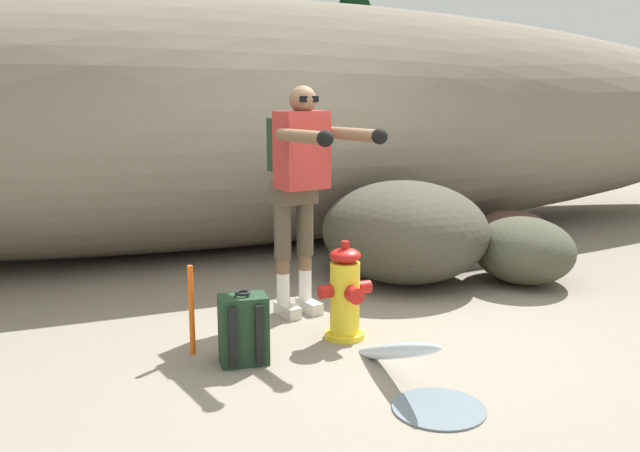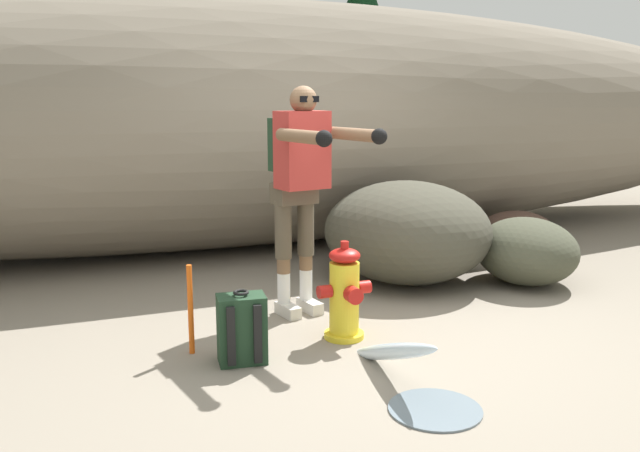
{
  "view_description": "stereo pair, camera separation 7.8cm",
  "coord_description": "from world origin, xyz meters",
  "px_view_note": "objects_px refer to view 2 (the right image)",
  "views": [
    {
      "loc": [
        -2.17,
        -3.97,
        1.67
      ],
      "look_at": [
        -0.32,
        0.35,
        0.75
      ],
      "focal_mm": 37.43,
      "sensor_mm": 36.0,
      "label": 1
    },
    {
      "loc": [
        -2.1,
        -4.0,
        1.67
      ],
      "look_at": [
        -0.32,
        0.35,
        0.75
      ],
      "focal_mm": 37.43,
      "sensor_mm": 36.0,
      "label": 2
    }
  ],
  "objects_px": {
    "utility_worker": "(301,172)",
    "boulder_large": "(527,251)",
    "spare_backpack": "(242,329)",
    "fire_hydrant": "(345,295)",
    "boulder_mid": "(407,232)",
    "boulder_small": "(517,230)",
    "survey_stake": "(191,310)"
  },
  "relations": [
    {
      "from": "fire_hydrant",
      "to": "survey_stake",
      "type": "xyz_separation_m",
      "value": [
        -1.05,
        0.12,
        -0.02
      ]
    },
    {
      "from": "survey_stake",
      "to": "utility_worker",
      "type": "bearing_deg",
      "value": 25.61
    },
    {
      "from": "boulder_large",
      "to": "boulder_small",
      "type": "bearing_deg",
      "value": 54.68
    },
    {
      "from": "fire_hydrant",
      "to": "boulder_large",
      "type": "relative_size",
      "value": 0.68
    },
    {
      "from": "boulder_mid",
      "to": "boulder_small",
      "type": "distance_m",
      "value": 1.92
    },
    {
      "from": "utility_worker",
      "to": "boulder_large",
      "type": "xyz_separation_m",
      "value": [
        2.2,
        0.08,
        -0.81
      ]
    },
    {
      "from": "spare_backpack",
      "to": "boulder_mid",
      "type": "xyz_separation_m",
      "value": [
        1.91,
        1.28,
        0.24
      ]
    },
    {
      "from": "fire_hydrant",
      "to": "boulder_mid",
      "type": "height_order",
      "value": "boulder_mid"
    },
    {
      "from": "boulder_mid",
      "to": "survey_stake",
      "type": "distance_m",
      "value": 2.41
    },
    {
      "from": "fire_hydrant",
      "to": "survey_stake",
      "type": "height_order",
      "value": "fire_hydrant"
    },
    {
      "from": "boulder_small",
      "to": "utility_worker",
      "type": "bearing_deg",
      "value": -157.7
    },
    {
      "from": "spare_backpack",
      "to": "boulder_small",
      "type": "relative_size",
      "value": 0.59
    },
    {
      "from": "survey_stake",
      "to": "boulder_mid",
      "type": "bearing_deg",
      "value": 24.91
    },
    {
      "from": "fire_hydrant",
      "to": "utility_worker",
      "type": "bearing_deg",
      "value": 99.98
    },
    {
      "from": "utility_worker",
      "to": "spare_backpack",
      "type": "height_order",
      "value": "utility_worker"
    },
    {
      "from": "utility_worker",
      "to": "boulder_large",
      "type": "bearing_deg",
      "value": 82.12
    },
    {
      "from": "utility_worker",
      "to": "fire_hydrant",
      "type": "bearing_deg",
      "value": -0.09
    },
    {
      "from": "boulder_small",
      "to": "boulder_mid",
      "type": "bearing_deg",
      "value": -159.17
    },
    {
      "from": "boulder_mid",
      "to": "survey_stake",
      "type": "bearing_deg",
      "value": -155.09
    },
    {
      "from": "utility_worker",
      "to": "spare_backpack",
      "type": "relative_size",
      "value": 3.71
    },
    {
      "from": "boulder_large",
      "to": "survey_stake",
      "type": "height_order",
      "value": "survey_stake"
    },
    {
      "from": "fire_hydrant",
      "to": "spare_backpack",
      "type": "bearing_deg",
      "value": -169.87
    },
    {
      "from": "spare_backpack",
      "to": "boulder_large",
      "type": "xyz_separation_m",
      "value": [
        2.88,
        0.8,
        0.08
      ]
    },
    {
      "from": "fire_hydrant",
      "to": "spare_backpack",
      "type": "distance_m",
      "value": 0.8
    },
    {
      "from": "spare_backpack",
      "to": "boulder_mid",
      "type": "height_order",
      "value": "boulder_mid"
    },
    {
      "from": "boulder_large",
      "to": "boulder_small",
      "type": "distance_m",
      "value": 1.42
    },
    {
      "from": "fire_hydrant",
      "to": "spare_backpack",
      "type": "height_order",
      "value": "fire_hydrant"
    },
    {
      "from": "utility_worker",
      "to": "survey_stake",
      "type": "xyz_separation_m",
      "value": [
        -0.95,
        -0.45,
        -0.81
      ]
    },
    {
      "from": "utility_worker",
      "to": "boulder_mid",
      "type": "height_order",
      "value": "utility_worker"
    },
    {
      "from": "utility_worker",
      "to": "survey_stake",
      "type": "distance_m",
      "value": 1.33
    },
    {
      "from": "fire_hydrant",
      "to": "boulder_mid",
      "type": "bearing_deg",
      "value": 45.07
    },
    {
      "from": "utility_worker",
      "to": "boulder_mid",
      "type": "distance_m",
      "value": 1.5
    }
  ]
}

